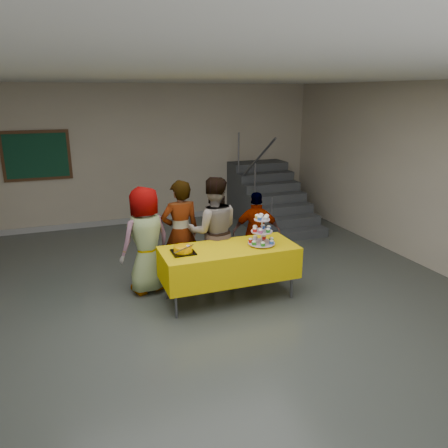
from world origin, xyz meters
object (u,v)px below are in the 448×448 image
object	(u,v)px
schoolchild_a	(146,240)
schoolchild_b	(181,233)
noticeboard	(36,156)
bake_table	(229,262)
cupcake_stand	(262,233)
bear_cake	(183,249)
staircase	(267,200)
schoolchild_c	(213,231)
schoolchild_d	(257,232)

from	to	relation	value
schoolchild_a	schoolchild_b	size ratio (longest dim) A/B	0.97
schoolchild_a	noticeboard	xyz separation A→B (m)	(-1.49, 3.56, 0.82)
bake_table	schoolchild_a	world-z (taller)	schoolchild_a
cupcake_stand	bear_cake	distance (m)	1.12
bake_table	staircase	bearing A→B (deg)	56.80
cupcake_stand	schoolchild_c	distance (m)	0.83
cupcake_stand	schoolchild_a	distance (m)	1.66
schoolchild_c	schoolchild_b	bearing A→B (deg)	-5.85
schoolchild_c	schoolchild_d	distance (m)	0.83
schoolchild_b	noticeboard	size ratio (longest dim) A/B	1.24
bake_table	schoolchild_d	world-z (taller)	schoolchild_d
cupcake_stand	schoolchild_a	xyz separation A→B (m)	(-1.48, 0.73, -0.17)
cupcake_stand	schoolchild_d	size ratio (longest dim) A/B	0.34
bake_table	schoolchild_b	xyz separation A→B (m)	(-0.49, 0.76, 0.25)
cupcake_stand	bear_cake	world-z (taller)	cupcake_stand
bake_table	noticeboard	bearing A→B (deg)	120.76
bake_table	cupcake_stand	bearing A→B (deg)	-7.66
bake_table	schoolchild_b	bearing A→B (deg)	122.79
cupcake_stand	bear_cake	bearing A→B (deg)	176.10
schoolchild_b	schoolchild_d	distance (m)	1.27
bear_cake	staircase	distance (m)	4.45
cupcake_stand	schoolchild_b	world-z (taller)	schoolchild_b
bear_cake	schoolchild_d	xyz separation A→B (m)	(1.42, 0.77, -0.17)
schoolchild_b	bear_cake	bearing A→B (deg)	75.96
cupcake_stand	noticeboard	bearing A→B (deg)	124.75
cupcake_stand	staircase	distance (m)	3.91
bake_table	schoolchild_c	bearing A→B (deg)	91.86
bake_table	schoolchild_c	world-z (taller)	schoolchild_c
schoolchild_b	schoolchild_a	bearing A→B (deg)	7.81
bake_table	staircase	world-z (taller)	staircase
bear_cake	schoolchild_c	size ratio (longest dim) A/B	0.22
noticeboard	schoolchild_c	bearing A→B (deg)	-55.45
cupcake_stand	noticeboard	distance (m)	5.26
schoolchild_c	staircase	bearing A→B (deg)	-116.45
bear_cake	schoolchild_c	world-z (taller)	schoolchild_c
bear_cake	schoolchild_b	distance (m)	0.76
cupcake_stand	staircase	size ratio (longest dim) A/B	0.19
schoolchild_a	staircase	size ratio (longest dim) A/B	0.65
schoolchild_d	noticeboard	size ratio (longest dim) A/B	1.02
cupcake_stand	schoolchild_a	bearing A→B (deg)	153.91
noticeboard	bake_table	bearing A→B (deg)	-59.24
schoolchild_c	noticeboard	bearing A→B (deg)	-43.14
bear_cake	noticeboard	size ratio (longest dim) A/B	0.28
schoolchild_d	staircase	world-z (taller)	staircase
schoolchild_a	staircase	world-z (taller)	staircase
schoolchild_b	schoolchild_c	world-z (taller)	schoolchild_c
bake_table	bear_cake	size ratio (longest dim) A/B	5.25
schoolchild_b	schoolchild_d	world-z (taller)	schoolchild_b
bear_cake	schoolchild_b	xyz separation A→B (m)	(0.16, 0.74, -0.03)
bear_cake	staircase	xyz separation A→B (m)	(2.87, 3.38, -0.34)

